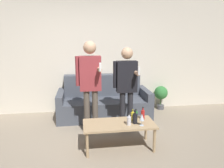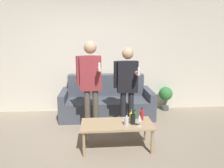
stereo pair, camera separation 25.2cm
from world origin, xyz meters
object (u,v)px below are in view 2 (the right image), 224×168
(coffee_table, at_px, (117,126))
(person_standing_left, at_px, (91,79))
(couch, at_px, (107,102))
(person_standing_right, at_px, (127,83))
(bottle_orange, at_px, (133,119))

(coffee_table, bearing_deg, person_standing_left, 123.54)
(couch, xyz_separation_m, person_standing_right, (0.33, -0.88, 0.63))
(coffee_table, bearing_deg, couch, 92.96)
(coffee_table, height_order, person_standing_right, person_standing_right)
(coffee_table, distance_m, person_standing_right, 0.88)
(bottle_orange, bearing_deg, person_standing_right, 89.82)
(person_standing_left, bearing_deg, person_standing_right, 0.81)
(couch, xyz_separation_m, coffee_table, (0.08, -1.52, 0.06))
(coffee_table, distance_m, bottle_orange, 0.28)
(bottle_orange, distance_m, person_standing_right, 0.81)
(bottle_orange, height_order, person_standing_left, person_standing_left)
(person_standing_left, bearing_deg, coffee_table, -56.46)
(couch, distance_m, coffee_table, 1.52)
(person_standing_right, bearing_deg, bottle_orange, -90.18)
(bottle_orange, relative_size, person_standing_right, 0.14)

